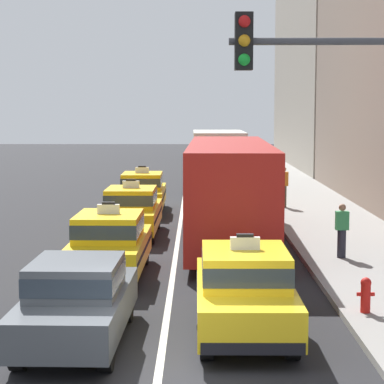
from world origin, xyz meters
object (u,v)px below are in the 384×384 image
(box_truck_right_third, at_px, (218,163))
(taxi_left_fourth, at_px, (142,191))
(sedan_left_nearest, at_px, (77,299))
(pedestrian_near_crosswalk, at_px, (342,231))
(pedestrian_mid_block, at_px, (284,187))
(taxi_left_third, at_px, (132,211))
(fire_hydrant, at_px, (366,293))
(taxi_left_second, at_px, (109,243))
(bus_right_second, at_px, (229,187))
(taxi_right_nearest, at_px, (244,289))
(traffic_light_pole, at_px, (363,144))

(box_truck_right_third, bearing_deg, taxi_left_fourth, -127.28)
(taxi_left_fourth, bearing_deg, sedan_left_nearest, -89.75)
(pedestrian_near_crosswalk, bearing_deg, pedestrian_mid_block, 91.97)
(pedestrian_near_crosswalk, bearing_deg, taxi_left_third, 145.22)
(taxi_left_fourth, bearing_deg, fire_hydrant, -70.15)
(taxi_left_fourth, bearing_deg, taxi_left_second, -89.86)
(bus_right_second, relative_size, fire_hydrant, 15.41)
(fire_hydrant, bearing_deg, pedestrian_mid_block, 89.20)
(taxi_right_nearest, xyz_separation_m, traffic_light_pole, (1.35, -3.81, 2.94))
(taxi_right_nearest, bearing_deg, traffic_light_pole, -70.44)
(pedestrian_near_crosswalk, relative_size, traffic_light_pole, 0.27)
(taxi_left_third, height_order, traffic_light_pole, traffic_light_pole)
(sedan_left_nearest, xyz_separation_m, fire_hydrant, (5.64, 1.65, -0.30))
(taxi_left_second, bearing_deg, bus_right_second, 56.94)
(taxi_left_second, distance_m, taxi_left_fourth, 12.02)
(taxi_left_second, relative_size, fire_hydrant, 6.28)
(pedestrian_mid_block, relative_size, fire_hydrant, 2.34)
(traffic_light_pole, bearing_deg, fire_hydrant, 75.97)
(pedestrian_mid_block, bearing_deg, sedan_left_nearest, -107.99)
(pedestrian_near_crosswalk, bearing_deg, taxi_left_second, -163.81)
(box_truck_right_third, distance_m, pedestrian_near_crosswalk, 14.82)
(taxi_left_fourth, relative_size, pedestrian_mid_block, 2.67)
(taxi_left_second, height_order, traffic_light_pole, traffic_light_pole)
(taxi_right_nearest, bearing_deg, taxi_left_fourth, 100.69)
(bus_right_second, bearing_deg, fire_hydrant, -74.69)
(sedan_left_nearest, bearing_deg, taxi_left_third, 90.10)
(taxi_left_third, bearing_deg, taxi_right_nearest, -74.15)
(taxi_left_fourth, bearing_deg, taxi_left_third, -89.45)
(traffic_light_pole, bearing_deg, taxi_right_nearest, 109.56)
(taxi_left_second, relative_size, traffic_light_pole, 0.82)
(taxi_left_third, relative_size, bus_right_second, 0.41)
(box_truck_right_third, xyz_separation_m, traffic_light_pole, (1.27, -24.91, 2.04))
(fire_hydrant, relative_size, traffic_light_pole, 0.13)
(taxi_right_nearest, xyz_separation_m, fire_hydrant, (2.55, 0.97, -0.33))
(box_truck_right_third, xyz_separation_m, pedestrian_mid_block, (2.69, -3.69, -0.76))
(taxi_right_nearest, distance_m, traffic_light_pole, 5.00)
(bus_right_second, relative_size, box_truck_right_third, 1.61)
(fire_hydrant, bearing_deg, taxi_left_second, 146.05)
(sedan_left_nearest, relative_size, pedestrian_near_crosswalk, 2.85)
(taxi_left_third, relative_size, taxi_left_fourth, 1.00)
(sedan_left_nearest, bearing_deg, pedestrian_near_crosswalk, 49.47)
(taxi_left_third, distance_m, taxi_right_nearest, 11.41)
(taxi_left_fourth, bearing_deg, taxi_right_nearest, -79.31)
(taxi_right_nearest, xyz_separation_m, pedestrian_near_crosswalk, (3.15, 6.63, 0.04))
(sedan_left_nearest, height_order, taxi_left_fourth, taxi_left_fourth)
(box_truck_right_third, bearing_deg, taxi_right_nearest, -90.24)
(taxi_right_nearest, relative_size, pedestrian_near_crosswalk, 3.00)
(box_truck_right_third, height_order, fire_hydrant, box_truck_right_third)
(sedan_left_nearest, distance_m, taxi_left_third, 11.66)
(pedestrian_near_crosswalk, distance_m, traffic_light_pole, 10.98)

